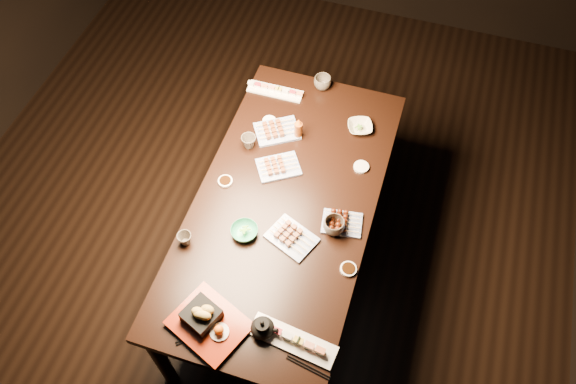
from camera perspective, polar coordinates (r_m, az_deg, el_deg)
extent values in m
plane|color=black|center=(3.60, -4.29, -5.46)|extent=(5.00, 5.00, 0.00)
cube|color=black|center=(3.19, -0.27, -4.66)|extent=(0.95, 1.82, 0.75)
imported|color=#309569|center=(2.76, -4.45, -4.03)|extent=(0.16, 0.16, 0.04)
imported|color=beige|center=(3.17, 7.32, 6.57)|extent=(0.18, 0.18, 0.03)
imported|color=#4A4239|center=(2.76, -10.44, -4.70)|extent=(0.07, 0.07, 0.07)
imported|color=#4A4239|center=(2.75, 4.68, -3.44)|extent=(0.11, 0.11, 0.08)
imported|color=#4A4239|center=(3.06, -4.01, 5.12)|extent=(0.10, 0.10, 0.08)
imported|color=#4A4239|center=(3.35, 3.52, 11.04)|extent=(0.11, 0.11, 0.08)
cylinder|color=#70320E|center=(3.07, 1.07, 6.51)|extent=(0.05, 0.05, 0.14)
cylinder|color=white|center=(2.95, -6.39, 1.10)|extent=(0.09, 0.09, 0.01)
cylinder|color=white|center=(3.01, 7.45, 2.55)|extent=(0.09, 0.09, 0.01)
cylinder|color=white|center=(2.69, 6.15, -7.79)|extent=(0.09, 0.09, 0.01)
cylinder|color=white|center=(3.19, -1.92, 7.23)|extent=(0.09, 0.09, 0.01)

